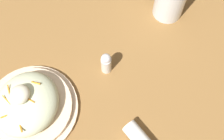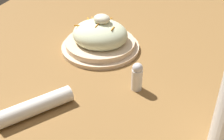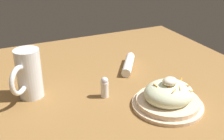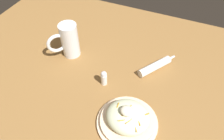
{
  "view_description": "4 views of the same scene",
  "coord_description": "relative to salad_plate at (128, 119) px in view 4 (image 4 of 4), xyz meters",
  "views": [
    {
      "loc": [
        -0.38,
        -0.2,
        0.69
      ],
      "look_at": [
        -0.1,
        -0.12,
        0.07
      ],
      "focal_mm": 47.14,
      "sensor_mm": 36.0,
      "label": 1
    },
    {
      "loc": [
        0.09,
        -0.66,
        0.46
      ],
      "look_at": [
        -0.11,
        -0.16,
        0.08
      ],
      "focal_mm": 49.34,
      "sensor_mm": 36.0,
      "label": 2
    },
    {
      "loc": [
        0.25,
        0.67,
        0.49
      ],
      "look_at": [
        -0.11,
        -0.11,
        0.09
      ],
      "focal_mm": 45.6,
      "sensor_mm": 36.0,
      "label": 3
    },
    {
      "loc": [
        -0.33,
        0.41,
        0.71
      ],
      "look_at": [
        -0.11,
        -0.11,
        0.08
      ],
      "focal_mm": 33.71,
      "sensor_mm": 36.0,
      "label": 4
    }
  ],
  "objects": [
    {
      "name": "ground_plane",
      "position": [
        0.23,
        -0.04,
        -0.03
      ],
      "size": [
        1.43,
        1.43,
        0.0
      ],
      "primitive_type": "plane",
      "color": "olive"
    },
    {
      "name": "salad_plate",
      "position": [
        0.0,
        0.0,
        0.0
      ],
      "size": [
        0.23,
        0.23,
        0.11
      ],
      "color": "beige",
      "rests_on": "ground_plane"
    },
    {
      "name": "beer_mug",
      "position": [
        0.38,
        -0.25,
        0.04
      ],
      "size": [
        0.12,
        0.13,
        0.17
      ],
      "color": "white",
      "rests_on": "ground_plane"
    },
    {
      "name": "napkin_roll",
      "position": [
        -0.02,
        -0.31,
        -0.02
      ],
      "size": [
        0.13,
        0.18,
        0.04
      ],
      "color": "white",
      "rests_on": "ground_plane"
    },
    {
      "name": "salt_shaker",
      "position": [
        0.16,
        -0.14,
        0.0
      ],
      "size": [
        0.03,
        0.03,
        0.07
      ],
      "color": "white",
      "rests_on": "ground_plane"
    }
  ]
}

